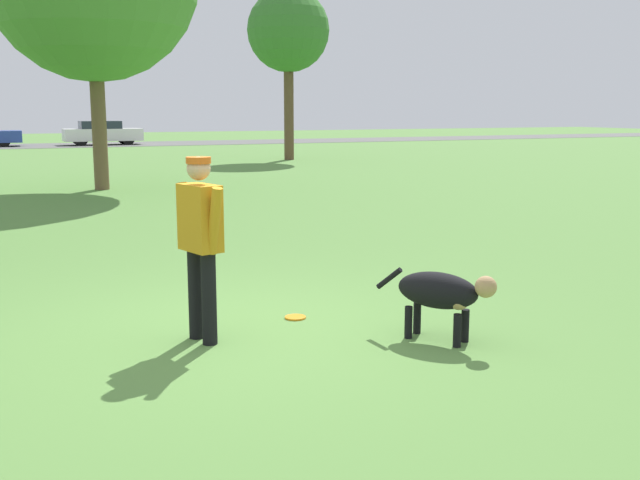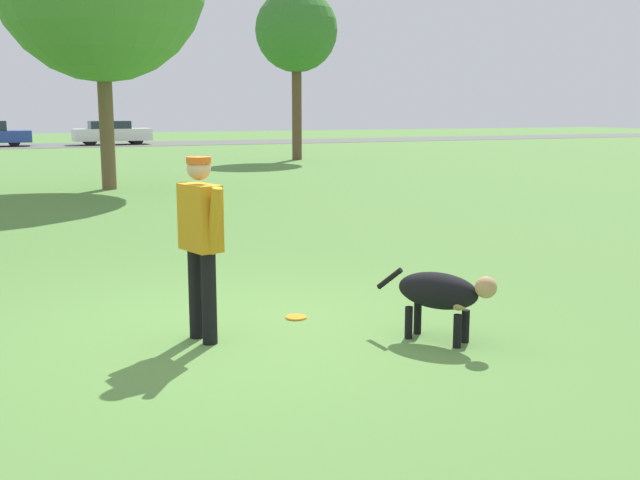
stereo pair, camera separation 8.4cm
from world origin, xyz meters
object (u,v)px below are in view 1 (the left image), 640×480
(dog, at_px, (442,293))
(frisbee, at_px, (295,317))
(parked_car_white, at_px, (102,133))
(person, at_px, (200,234))
(tree_far_right, at_px, (288,32))

(dog, bearing_deg, frisbee, -175.82)
(dog, xyz_separation_m, parked_car_white, (2.62, 38.62, 0.24))
(dog, relative_size, frisbee, 4.88)
(person, height_order, frisbee, person)
(dog, xyz_separation_m, frisbee, (-0.90, 1.19, -0.43))
(tree_far_right, relative_size, parked_car_white, 1.55)
(person, distance_m, tree_far_right, 24.16)
(parked_car_white, bearing_deg, tree_far_right, -73.67)
(person, height_order, dog, person)
(person, xyz_separation_m, parked_car_white, (4.53, 37.77, -0.28))
(person, relative_size, dog, 1.59)
(tree_far_right, bearing_deg, frisbee, -111.63)
(person, relative_size, tree_far_right, 0.24)
(frisbee, distance_m, parked_car_white, 37.61)
(dog, relative_size, tree_far_right, 0.15)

